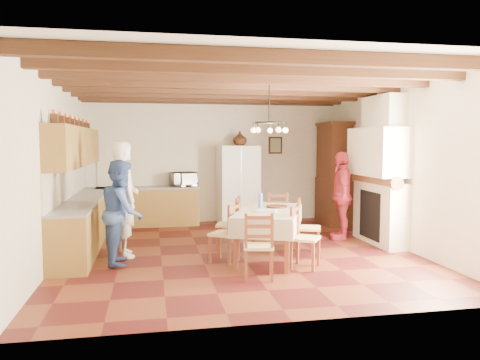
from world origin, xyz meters
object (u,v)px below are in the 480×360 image
Objects in this scene: chair_right_near at (305,237)px; person_man at (125,199)px; chair_left_near at (224,232)px; microwave at (184,179)px; chair_left_far at (228,223)px; person_woman_red at (342,195)px; refrigerator at (238,184)px; chair_end_near at (259,245)px; dining_table at (269,215)px; hutch at (334,173)px; person_woman_blue at (122,212)px; chair_right_far at (309,227)px; chair_end_far at (277,219)px.

chair_right_near is 3.09m from person_man.
chair_left_near is 3.63m from microwave.
person_woman_red reaches higher than chair_left_far.
chair_end_near is (-0.54, -4.54, -0.44)m from refrigerator.
dining_table is at bearing -38.97° from person_woman_red.
hutch is 3.71m from chair_left_far.
chair_right_near is (1.17, -0.59, 0.00)m from chair_left_near.
person_woman_blue is 2.81× the size of microwave.
chair_right_near is at bearing -89.63° from refrigerator.
chair_end_near is at bearing -100.39° from refrigerator.
chair_right_far is at bearing -76.32° from microwave.
chair_left_far and chair_end_near have the same top height.
person_man is (-3.10, 0.48, 0.50)m from chair_right_far.
chair_right_far is 1.69m from chair_end_near.
dining_table is 2.17× the size of chair_end_near.
chair_right_near is 0.92m from chair_end_near.
refrigerator is at bearing -176.38° from chair_left_far.
chair_right_far is 0.97m from chair_end_far.
chair_end_far is at bearing -86.15° from refrigerator.
refrigerator is at bearing -126.19° from person_woman_red.
person_man is (-2.35, 0.61, 0.25)m from dining_table.
person_man is at bearing -68.88° from chair_left_far.
chair_right_far is 3.89m from microwave.
person_man reaches higher than dining_table.
chair_end_near is at bearing -27.03° from person_woman_red.
hutch is 5.23m from person_man.
hutch is at bearing -77.46° from person_man.
hutch reaches higher than person_woman_red.
chair_left_near is at bearing -46.02° from person_woman_red.
microwave reaches higher than chair_left_far.
chair_end_far is 0.49× the size of person_man.
chair_right_far reaches higher than dining_table.
chair_right_near is 1.00× the size of chair_end_near.
person_woman_blue reaches higher than dining_table.
chair_left_far is at bearing 67.84° from chair_right_near.
dining_table is 2.18m from person_woman_red.
microwave is (-0.40, 3.56, 0.58)m from chair_left_near.
chair_left_near is 1.00× the size of chair_left_far.
refrigerator is at bearing -159.30° from chair_left_near.
microwave reaches higher than chair_end_far.
person_woman_blue is (-4.69, -2.80, -0.36)m from hutch.
refrigerator is 1.05× the size of person_woman_red.
chair_left_near is at bearing -114.67° from chair_end_far.
person_woman_red is (2.36, 0.50, 0.40)m from chair_left_far.
hutch is 2.49× the size of chair_right_far.
chair_end_near and chair_end_far have the same top height.
hutch reaches higher than chair_end_far.
chair_left_far and chair_right_near have the same top height.
microwave is (1.22, 3.34, 0.23)m from person_woman_blue.
chair_end_near is (-0.83, -0.41, 0.00)m from chair_right_near.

